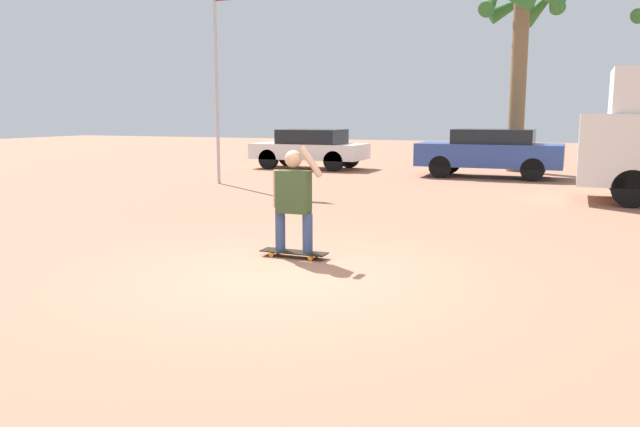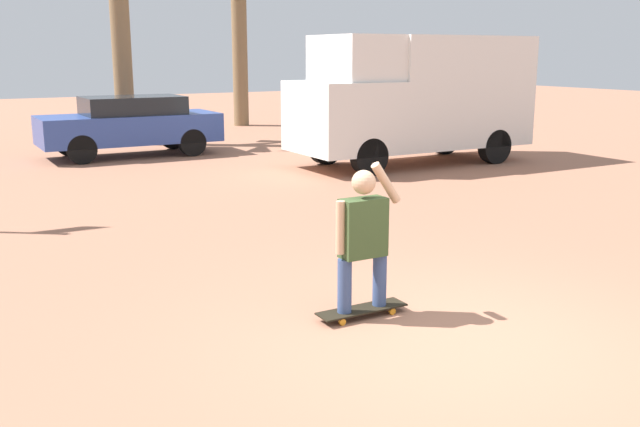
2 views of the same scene
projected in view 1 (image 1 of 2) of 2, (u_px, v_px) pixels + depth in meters
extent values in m
plane|color=#A36B51|center=(289.00, 277.00, 7.61)|extent=(80.00, 80.00, 0.00)
cube|color=black|center=(294.00, 252.00, 8.63)|extent=(0.95, 0.25, 0.02)
cylinder|color=orange|center=(271.00, 255.00, 8.65)|extent=(0.07, 0.03, 0.07)
cylinder|color=orange|center=(278.00, 252.00, 8.84)|extent=(0.07, 0.03, 0.07)
cylinder|color=orange|center=(310.00, 258.00, 8.43)|extent=(0.07, 0.03, 0.07)
cylinder|color=orange|center=(316.00, 255.00, 8.62)|extent=(0.07, 0.03, 0.07)
cylinder|color=#384C7A|center=(280.00, 231.00, 8.66)|extent=(0.14, 0.14, 0.54)
cylinder|color=#384C7A|center=(308.00, 233.00, 8.51)|extent=(0.14, 0.14, 0.54)
cube|color=#384C28|center=(294.00, 192.00, 8.50)|extent=(0.46, 0.22, 0.58)
sphere|color=tan|center=(293.00, 159.00, 8.43)|extent=(0.24, 0.24, 0.24)
cylinder|color=tan|center=(276.00, 189.00, 8.59)|extent=(0.09, 0.09, 0.52)
cylinder|color=tan|center=(311.00, 162.00, 8.34)|extent=(0.34, 0.09, 0.43)
cylinder|color=black|center=(632.00, 188.00, 13.22)|extent=(0.81, 0.28, 0.81)
cylinder|color=black|center=(625.00, 180.00, 14.93)|extent=(0.81, 0.28, 0.81)
cube|color=white|center=(627.00, 149.00, 13.98)|extent=(2.01, 2.16, 1.56)
cube|color=black|center=(608.00, 135.00, 14.08)|extent=(0.04, 1.83, 0.78)
cylinder|color=black|center=(440.00, 167.00, 19.42)|extent=(0.69, 0.22, 0.69)
cylinder|color=black|center=(450.00, 163.00, 20.86)|extent=(0.69, 0.22, 0.69)
cylinder|color=black|center=(533.00, 170.00, 18.40)|extent=(0.69, 0.22, 0.69)
cylinder|color=black|center=(536.00, 166.00, 19.84)|extent=(0.69, 0.22, 0.69)
cube|color=#2D4793|center=(489.00, 155.00, 19.57)|extent=(4.41, 1.79, 0.71)
cube|color=black|center=(493.00, 136.00, 19.44)|extent=(2.43, 1.58, 0.45)
cylinder|color=black|center=(269.00, 159.00, 22.55)|extent=(0.71, 0.22, 0.71)
cylinder|color=black|center=(288.00, 156.00, 24.04)|extent=(0.71, 0.22, 0.71)
cylinder|color=black|center=(334.00, 161.00, 21.61)|extent=(0.71, 0.22, 0.71)
cylinder|color=black|center=(350.00, 158.00, 23.10)|extent=(0.71, 0.22, 0.71)
cube|color=white|center=(309.00, 151.00, 22.78)|extent=(4.09, 1.85, 0.55)
cube|color=black|center=(312.00, 136.00, 22.66)|extent=(2.25, 1.63, 0.51)
cylinder|color=brown|center=(518.00, 83.00, 21.29)|extent=(0.54, 0.54, 6.07)
cone|color=#2D6B2D|center=(544.00, 2.00, 21.28)|extent=(1.79, 1.70, 1.53)
cone|color=#2D6B2D|center=(516.00, 3.00, 21.82)|extent=(2.05, 1.09, 1.38)
cone|color=#2D6B2D|center=(493.00, 0.00, 21.32)|extent=(0.77, 2.04, 1.34)
cylinder|color=#B7B7BC|center=(217.00, 82.00, 17.45)|extent=(0.09, 0.09, 5.69)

